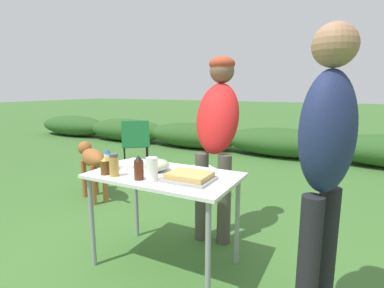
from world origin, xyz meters
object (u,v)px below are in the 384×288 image
folding_table (164,184)px  camp_chair_green_behind_table (136,141)px  bbq_sauce_bottle (139,168)px  cooler_box (204,181)px  paper_cup_stack (152,169)px  standing_person_in_dark_puffer (217,127)px  spice_jar (114,165)px  standing_person_in_red_jacket (326,154)px  beer_bottle (105,166)px  mayo_bottle (108,161)px  dog (92,161)px  mixing_bowl (156,165)px  food_tray (189,177)px  plate_stack (130,164)px

folding_table → camp_chair_green_behind_table: bearing=132.3°
bbq_sauce_bottle → cooler_box: size_ratio=0.30×
paper_cup_stack → standing_person_in_dark_puffer: bearing=80.7°
spice_jar → standing_person_in_dark_puffer: size_ratio=0.10×
bbq_sauce_bottle → camp_chair_green_behind_table: 3.20m
standing_person_in_red_jacket → bbq_sauce_bottle: bearing=-64.1°
beer_bottle → standing_person_in_dark_puffer: 1.03m
beer_bottle → camp_chair_green_behind_table: bearing=124.3°
mayo_bottle → beer_bottle: (0.05, -0.09, -0.02)m
mayo_bottle → bbq_sauce_bottle: bearing=-12.0°
bbq_sauce_bottle → dog: size_ratio=0.23×
mixing_bowl → standing_person_in_dark_puffer: 0.69m
standing_person_in_dark_puffer → standing_person_in_red_jacket: standing_person_in_red_jacket is taller
food_tray → standing_person_in_red_jacket: (0.85, -0.04, 0.26)m
folding_table → spice_jar: size_ratio=6.60×
mixing_bowl → paper_cup_stack: paper_cup_stack is taller
dog → cooler_box: (1.16, 0.78, -0.32)m
spice_jar → mayo_bottle: bearing=147.2°
folding_table → mayo_bottle: (-0.43, -0.13, 0.16)m
spice_jar → standing_person_in_dark_puffer: (0.44, 0.85, 0.21)m
mayo_bottle → spice_jar: (0.14, -0.09, 0.00)m
mayo_bottle → cooler_box: mayo_bottle is taller
food_tray → plate_stack: food_tray is taller
folding_table → mixing_bowl: (-0.10, 0.04, 0.12)m
dog → beer_bottle: bearing=-104.8°
mixing_bowl → bbq_sauce_bottle: bearing=-85.3°
folding_table → cooler_box: 1.72m
food_tray → spice_jar: spice_jar is taller
mayo_bottle → paper_cup_stack: bearing=-7.3°
spice_jar → beer_bottle: 0.09m
food_tray → plate_stack: 0.64m
dog → cooler_box: 1.44m
standing_person_in_dark_puffer → spice_jar: bearing=-124.9°
dog → camp_chair_green_behind_table: (-0.49, 1.47, -0.02)m
spice_jar → camp_chair_green_behind_table: bearing=125.6°
food_tray → bbq_sauce_bottle: bearing=-156.2°
spice_jar → paper_cup_stack: bearing=5.9°
food_tray → cooler_box: 1.88m
beer_bottle → camp_chair_green_behind_table: (-1.70, 2.49, -0.34)m
paper_cup_stack → dog: bearing=148.5°
standing_person_in_dark_puffer → cooler_box: (-0.58, 0.95, -0.86)m
standing_person_in_red_jacket → camp_chair_green_behind_table: size_ratio=2.04×
bbq_sauce_bottle → cooler_box: 1.94m
paper_cup_stack → beer_bottle: (-0.40, -0.03, -0.02)m
bbq_sauce_bottle → spice_jar: size_ratio=1.05×
cooler_box → food_tray: bearing=152.7°
bbq_sauce_bottle → beer_bottle: size_ratio=1.30×
beer_bottle → bbq_sauce_bottle: bearing=2.0°
cooler_box → paper_cup_stack: bearing=144.6°
folding_table → beer_bottle: (-0.38, -0.21, 0.14)m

